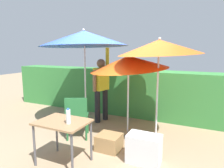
% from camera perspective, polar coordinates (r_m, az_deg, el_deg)
% --- Properties ---
extents(ground_plane, '(24.00, 24.00, 0.00)m').
position_cam_1_polar(ground_plane, '(4.38, -1.74, -14.96)').
color(ground_plane, '#9E8466').
extents(hedge_row, '(8.00, 0.70, 1.27)m').
position_cam_1_polar(hedge_row, '(5.73, 6.27, -2.41)').
color(hedge_row, '#38843D').
rests_on(hedge_row, ground_plane).
extents(umbrella_rainbow, '(1.69, 1.68, 1.80)m').
position_cam_1_polar(umbrella_rainbow, '(4.31, 4.73, 6.04)').
color(umbrella_rainbow, silver).
rests_on(umbrella_rainbow, ground_plane).
extents(umbrella_orange, '(1.57, 1.57, 2.06)m').
position_cam_1_polar(umbrella_orange, '(3.89, 13.19, 10.08)').
color(umbrella_orange, silver).
rests_on(umbrella_orange, ground_plane).
extents(umbrella_yellow, '(2.08, 2.08, 2.31)m').
position_cam_1_polar(umbrella_yellow, '(4.86, -7.90, 12.60)').
color(umbrella_yellow, silver).
rests_on(umbrella_yellow, ground_plane).
extents(person_vendor, '(0.31, 0.55, 1.88)m').
position_cam_1_polar(person_vendor, '(5.11, -3.05, -0.39)').
color(person_vendor, black).
rests_on(person_vendor, ground_plane).
extents(chair_plastic, '(0.59, 0.59, 0.89)m').
position_cam_1_polar(chair_plastic, '(4.24, -9.86, -8.52)').
color(chair_plastic, '#236633').
rests_on(chair_plastic, ground_plane).
extents(cooler_box, '(0.54, 0.33, 0.47)m').
position_cam_1_polar(cooler_box, '(3.48, 9.03, -17.61)').
color(cooler_box, silver).
rests_on(cooler_box, ground_plane).
extents(crate_cardboard, '(0.42, 0.39, 0.29)m').
position_cam_1_polar(crate_cardboard, '(3.86, -0.84, -16.09)').
color(crate_cardboard, '#9E7A4C').
rests_on(crate_cardboard, ground_plane).
extents(folding_table, '(0.80, 0.60, 0.71)m').
position_cam_1_polar(folding_table, '(3.35, -13.74, -11.52)').
color(folding_table, '#4C4C51').
rests_on(folding_table, ground_plane).
extents(bottle_water, '(0.07, 0.07, 0.24)m').
position_cam_1_polar(bottle_water, '(3.16, -12.25, -8.94)').
color(bottle_water, silver).
rests_on(bottle_water, folding_table).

